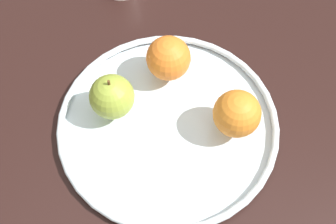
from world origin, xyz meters
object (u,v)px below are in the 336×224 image
at_px(orange_center, 168,58).
at_px(orange_back_left, 237,114).
at_px(fruit_bowl, 168,123).
at_px(apple, 112,97).

distance_m(orange_center, orange_back_left, 0.15).
relative_size(fruit_bowl, apple, 4.53).
xyz_separation_m(fruit_bowl, orange_back_left, (-0.09, -0.06, 0.05)).
height_order(fruit_bowl, orange_back_left, orange_back_left).
bearing_deg(orange_back_left, fruit_bowl, 33.88).
distance_m(fruit_bowl, orange_back_left, 0.12).
bearing_deg(apple, orange_center, -102.04).
distance_m(apple, orange_center, 0.12).
height_order(orange_center, orange_back_left, same).
bearing_deg(fruit_bowl, apple, 23.13).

